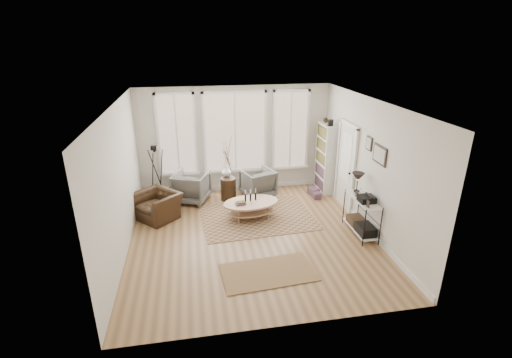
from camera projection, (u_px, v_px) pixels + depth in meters
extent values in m
plane|color=#A3794D|center=(252.00, 236.00, 8.14)|extent=(5.50, 5.50, 0.00)
plane|color=white|center=(251.00, 103.00, 7.09)|extent=(5.50, 5.50, 0.00)
cube|color=silver|center=(235.00, 140.00, 10.14)|extent=(5.20, 0.04, 2.90)
cube|color=silver|center=(284.00, 243.00, 5.09)|extent=(5.20, 0.04, 2.90)
cube|color=silver|center=(120.00, 182.00, 7.19)|extent=(0.04, 5.50, 2.90)
cube|color=silver|center=(370.00, 167.00, 8.04)|extent=(0.04, 5.50, 2.90)
cube|color=white|center=(236.00, 187.00, 10.63)|extent=(5.10, 0.04, 0.12)
cube|color=white|center=(362.00, 224.00, 8.54)|extent=(0.03, 5.40, 0.12)
cube|color=tan|center=(235.00, 133.00, 10.04)|extent=(1.60, 0.03, 2.10)
cube|color=tan|center=(177.00, 135.00, 9.79)|extent=(0.90, 0.03, 2.10)
cube|color=tan|center=(290.00, 130.00, 10.30)|extent=(0.90, 0.03, 2.10)
cube|color=white|center=(235.00, 133.00, 10.03)|extent=(1.74, 0.06, 2.24)
cube|color=white|center=(177.00, 135.00, 9.77)|extent=(1.04, 0.06, 2.24)
cube|color=white|center=(291.00, 130.00, 10.28)|extent=(1.04, 0.06, 2.24)
cube|color=white|center=(236.00, 170.00, 10.40)|extent=(4.10, 0.12, 0.06)
cube|color=silver|center=(346.00, 167.00, 9.23)|extent=(0.04, 0.88, 2.10)
cube|color=white|center=(346.00, 157.00, 9.14)|extent=(0.01, 0.55, 1.20)
cube|color=white|center=(353.00, 174.00, 8.78)|extent=(0.06, 0.08, 2.18)
cube|color=white|center=(338.00, 161.00, 9.68)|extent=(0.06, 0.08, 2.18)
cube|color=white|center=(349.00, 124.00, 8.83)|extent=(0.06, 1.06, 0.08)
sphere|color=black|center=(349.00, 173.00, 8.94)|extent=(0.06, 0.06, 0.06)
cube|color=white|center=(330.00, 163.00, 9.86)|extent=(0.30, 0.03, 1.90)
cube|color=white|center=(320.00, 154.00, 10.61)|extent=(0.30, 0.03, 1.90)
cube|color=white|center=(330.00, 158.00, 10.26)|extent=(0.02, 0.85, 1.90)
cube|color=white|center=(325.00, 158.00, 10.23)|extent=(0.30, 0.81, 1.90)
cube|color=maroon|center=(325.00, 158.00, 10.23)|extent=(0.24, 0.75, 1.76)
cube|color=black|center=(330.00, 123.00, 9.67)|extent=(0.12, 0.10, 0.16)
sphere|color=#332114|center=(326.00, 120.00, 10.00)|extent=(0.14, 0.14, 0.14)
cube|color=white|center=(360.00, 228.00, 8.21)|extent=(0.37, 1.07, 0.03)
cube|color=white|center=(363.00, 200.00, 7.95)|extent=(0.37, 1.07, 0.02)
cylinder|color=black|center=(364.00, 228.00, 7.58)|extent=(0.02, 0.02, 0.85)
cylinder|color=black|center=(381.00, 227.00, 7.64)|extent=(0.02, 0.02, 0.85)
cylinder|color=black|center=(344.00, 206.00, 8.55)|extent=(0.02, 0.02, 0.85)
cylinder|color=black|center=(359.00, 205.00, 8.61)|extent=(0.02, 0.02, 0.85)
cylinder|color=black|center=(356.00, 191.00, 8.26)|extent=(0.14, 0.14, 0.02)
cylinder|color=black|center=(357.00, 185.00, 8.20)|extent=(0.02, 0.02, 0.30)
cone|color=black|center=(358.00, 177.00, 8.13)|extent=(0.28, 0.28, 0.18)
cube|color=black|center=(367.00, 199.00, 7.79)|extent=(0.32, 0.30, 0.13)
cube|color=black|center=(365.00, 229.00, 7.94)|extent=(0.32, 0.45, 0.20)
cube|color=#332114|center=(356.00, 220.00, 8.38)|extent=(0.32, 0.40, 0.16)
cube|color=black|center=(368.00, 204.00, 7.52)|extent=(0.02, 0.10, 0.14)
cube|color=black|center=(357.00, 194.00, 8.02)|extent=(0.02, 0.10, 0.12)
cube|color=black|center=(380.00, 155.00, 7.52)|extent=(0.03, 0.52, 0.38)
cube|color=silver|center=(379.00, 155.00, 7.52)|extent=(0.01, 0.44, 0.30)
cube|color=black|center=(369.00, 143.00, 7.94)|extent=(0.03, 0.24, 0.30)
cube|color=silver|center=(369.00, 143.00, 7.94)|extent=(0.01, 0.18, 0.24)
cube|color=brown|center=(257.00, 217.00, 8.99)|extent=(2.77, 2.15, 0.01)
cube|color=brown|center=(268.00, 272.00, 6.87)|extent=(1.79, 1.09, 0.01)
ellipsoid|color=tan|center=(251.00, 211.00, 8.89)|extent=(1.24, 0.88, 0.03)
ellipsoid|color=tan|center=(251.00, 203.00, 8.81)|extent=(1.45, 1.04, 0.04)
cylinder|color=tan|center=(237.00, 216.00, 8.63)|extent=(0.04, 0.04, 0.38)
cylinder|color=tan|center=(268.00, 213.00, 8.75)|extent=(0.04, 0.04, 0.38)
cylinder|color=tan|center=(235.00, 208.00, 9.02)|extent=(0.04, 0.04, 0.38)
cylinder|color=tan|center=(264.00, 206.00, 9.14)|extent=(0.04, 0.04, 0.38)
cylinder|color=black|center=(245.00, 198.00, 8.79)|extent=(0.04, 0.04, 0.19)
cylinder|color=black|center=(251.00, 197.00, 8.82)|extent=(0.04, 0.04, 0.19)
cylinder|color=black|center=(256.00, 197.00, 8.84)|extent=(0.04, 0.04, 0.19)
cube|color=#2F4824|center=(241.00, 203.00, 8.66)|extent=(0.23, 0.17, 0.06)
imported|color=slate|center=(191.00, 187.00, 9.73)|extent=(1.11, 1.12, 0.79)
imported|color=slate|center=(258.00, 183.00, 10.07)|extent=(1.02, 1.04, 0.75)
cylinder|color=#332114|center=(228.00, 189.00, 9.85)|extent=(0.41, 0.41, 0.61)
imported|color=silver|center=(226.00, 172.00, 9.83)|extent=(0.29, 0.29, 0.26)
imported|color=#332114|center=(157.00, 205.00, 8.85)|extent=(1.31, 1.30, 0.64)
cylinder|color=black|center=(154.00, 151.00, 9.31)|extent=(0.06, 0.06, 0.06)
cube|color=black|center=(154.00, 148.00, 9.28)|extent=(0.17, 0.14, 0.11)
cylinder|color=black|center=(154.00, 149.00, 9.20)|extent=(0.06, 0.09, 0.06)
cube|color=maroon|center=(313.00, 191.00, 10.22)|extent=(0.30, 0.35, 0.19)
cube|color=maroon|center=(316.00, 195.00, 9.99)|extent=(0.20, 0.26, 0.16)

